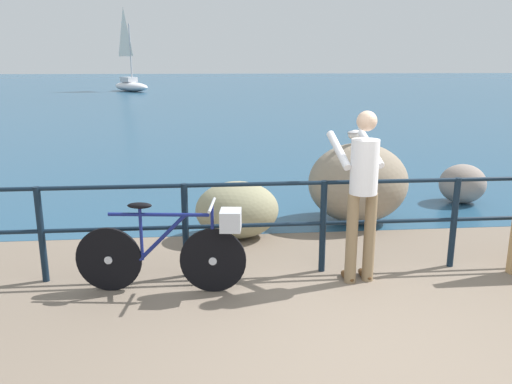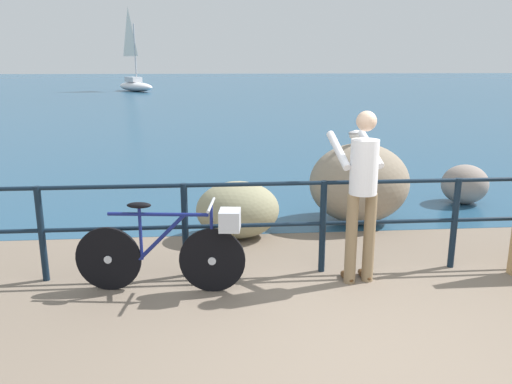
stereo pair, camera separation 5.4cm
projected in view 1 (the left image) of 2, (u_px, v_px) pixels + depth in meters
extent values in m
cube|color=#756656|center=(235.00, 113.00, 23.26)|extent=(120.00, 120.00, 0.10)
cube|color=navy|center=(220.00, 85.00, 50.34)|extent=(120.00, 90.00, 0.01)
cylinder|color=black|center=(41.00, 235.00, 5.28)|extent=(0.07, 0.07, 1.02)
cylinder|color=black|center=(186.00, 231.00, 5.41)|extent=(0.07, 0.07, 1.02)
cylinder|color=black|center=(323.00, 227.00, 5.55)|extent=(0.07, 0.07, 1.02)
cylinder|color=black|center=(454.00, 223.00, 5.68)|extent=(0.07, 0.07, 1.02)
cylinder|color=black|center=(324.00, 183.00, 5.42)|extent=(8.83, 0.04, 0.04)
cylinder|color=black|center=(323.00, 223.00, 5.54)|extent=(8.83, 0.04, 0.04)
cylinder|color=black|center=(109.00, 259.00, 5.11)|extent=(0.66, 0.11, 0.66)
cylinder|color=#B7BCC6|center=(109.00, 259.00, 5.11)|extent=(0.09, 0.07, 0.08)
cylinder|color=black|center=(213.00, 260.00, 5.09)|extent=(0.66, 0.11, 0.66)
cylinder|color=#B7BCC6|center=(213.00, 260.00, 5.09)|extent=(0.09, 0.07, 0.08)
cylinder|color=navy|center=(159.00, 215.00, 4.98)|extent=(0.99, 0.15, 0.04)
cylinder|color=navy|center=(162.00, 238.00, 5.04)|extent=(0.50, 0.10, 0.50)
cylinder|color=navy|center=(141.00, 234.00, 5.04)|extent=(0.03, 0.03, 0.53)
ellipsoid|color=black|center=(139.00, 206.00, 4.97)|extent=(0.25, 0.13, 0.06)
cylinder|color=navy|center=(212.00, 233.00, 5.02)|extent=(0.03, 0.03, 0.57)
cylinder|color=#B7BCC6|center=(212.00, 205.00, 4.95)|extent=(0.08, 0.48, 0.03)
cube|color=#B7BCC6|center=(231.00, 220.00, 4.98)|extent=(0.23, 0.26, 0.20)
cylinder|color=#8C7251|center=(352.00, 239.00, 5.27)|extent=(0.12, 0.12, 0.95)
ellipsoid|color=#513319|center=(347.00, 276.00, 5.43)|extent=(0.14, 0.27, 0.08)
cylinder|color=#8C7251|center=(369.00, 237.00, 5.32)|extent=(0.12, 0.12, 0.95)
ellipsoid|color=#513319|center=(365.00, 274.00, 5.48)|extent=(0.14, 0.27, 0.08)
cylinder|color=white|center=(364.00, 167.00, 5.11)|extent=(0.28, 0.28, 0.55)
sphere|color=beige|center=(367.00, 121.00, 5.00)|extent=(0.20, 0.20, 0.20)
cylinder|color=white|center=(339.00, 150.00, 5.26)|extent=(0.16, 0.52, 0.34)
cylinder|color=white|center=(371.00, 149.00, 5.34)|extent=(0.16, 0.52, 0.34)
ellipsoid|color=gray|center=(358.00, 183.00, 7.30)|extent=(1.42, 1.21, 1.13)
ellipsoid|color=gray|center=(237.00, 210.00, 6.67)|extent=(1.08, 0.85, 0.74)
ellipsoid|color=gray|center=(462.00, 184.00, 8.32)|extent=(0.75, 0.67, 0.63)
cylinder|color=gold|center=(353.00, 141.00, 7.14)|extent=(0.01, 0.01, 0.06)
cylinder|color=gold|center=(356.00, 142.00, 7.11)|extent=(0.01, 0.01, 0.06)
ellipsoid|color=white|center=(355.00, 135.00, 7.10)|extent=(0.28, 0.24, 0.13)
ellipsoid|color=#9E9EA3|center=(354.00, 133.00, 7.08)|extent=(0.27, 0.23, 0.06)
sphere|color=white|center=(361.00, 129.00, 7.16)|extent=(0.08, 0.08, 0.08)
cone|color=gold|center=(363.00, 129.00, 7.19)|extent=(0.05, 0.05, 0.02)
ellipsoid|color=white|center=(131.00, 87.00, 38.94)|extent=(3.67, 4.30, 0.70)
cube|color=silver|center=(129.00, 79.00, 39.02)|extent=(1.42, 1.52, 0.36)
cylinder|color=#B2B2B7|center=(131.00, 53.00, 38.19)|extent=(0.10, 0.10, 4.20)
pyramid|color=white|center=(124.00, 32.00, 38.34)|extent=(1.00, 1.32, 3.57)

